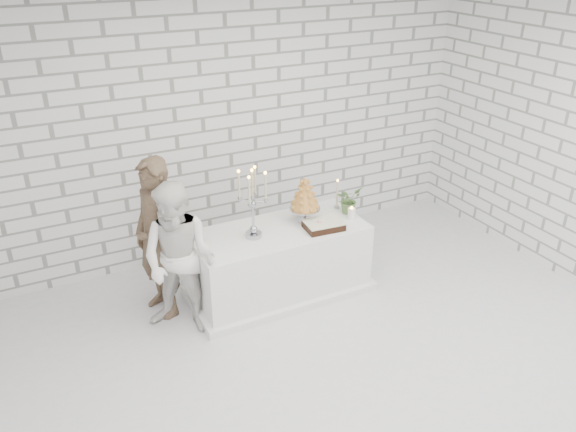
% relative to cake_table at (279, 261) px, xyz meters
% --- Properties ---
extents(ground, '(6.00, 5.00, 0.01)m').
position_rel_cake_table_xyz_m(ground, '(-0.03, -1.32, -0.38)').
color(ground, silver).
rests_on(ground, ground).
extents(ceiling, '(6.00, 5.00, 0.01)m').
position_rel_cake_table_xyz_m(ceiling, '(-0.03, -1.32, 2.62)').
color(ceiling, white).
rests_on(ceiling, ground).
extents(wall_back, '(6.00, 0.01, 3.00)m').
position_rel_cake_table_xyz_m(wall_back, '(-0.03, 1.18, 1.12)').
color(wall_back, white).
rests_on(wall_back, ground).
extents(cake_table, '(1.80, 0.80, 0.75)m').
position_rel_cake_table_xyz_m(cake_table, '(0.00, 0.00, 0.00)').
color(cake_table, white).
rests_on(cake_table, ground).
extents(groom, '(0.56, 0.69, 1.65)m').
position_rel_cake_table_xyz_m(groom, '(-1.20, 0.24, 0.45)').
color(groom, '#483525').
rests_on(groom, ground).
extents(bride, '(0.93, 0.92, 1.52)m').
position_rel_cake_table_xyz_m(bride, '(-1.10, -0.14, 0.38)').
color(bride, white).
rests_on(bride, ground).
extents(candelabra, '(0.34, 0.34, 0.73)m').
position_rel_cake_table_xyz_m(candelabra, '(-0.29, -0.02, 0.74)').
color(candelabra, '#9F9FA9').
rests_on(candelabra, cake_table).
extents(croquembouche, '(0.38, 0.38, 0.50)m').
position_rel_cake_table_xyz_m(croquembouche, '(0.32, 0.05, 0.63)').
color(croquembouche, '#995C1D').
rests_on(croquembouche, cake_table).
extents(chocolate_cake, '(0.40, 0.31, 0.08)m').
position_rel_cake_table_xyz_m(chocolate_cake, '(0.42, -0.19, 0.42)').
color(chocolate_cake, black).
rests_on(chocolate_cake, cake_table).
extents(pillar_candle, '(0.10, 0.10, 0.12)m').
position_rel_cake_table_xyz_m(pillar_candle, '(0.79, -0.12, 0.44)').
color(pillar_candle, white).
rests_on(pillar_candle, cake_table).
extents(extra_taper, '(0.07, 0.07, 0.32)m').
position_rel_cake_table_xyz_m(extra_taper, '(0.79, 0.17, 0.54)').
color(extra_taper, '#C0B791').
rests_on(extra_taper, cake_table).
extents(flowers, '(0.32, 0.30, 0.29)m').
position_rel_cake_table_xyz_m(flowers, '(0.85, 0.03, 0.52)').
color(flowers, '#3C5F35').
rests_on(flowers, cake_table).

